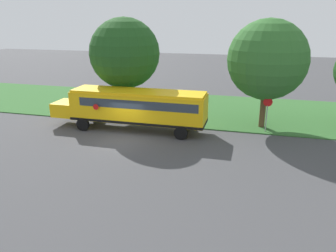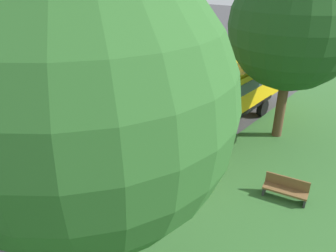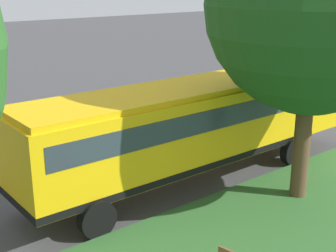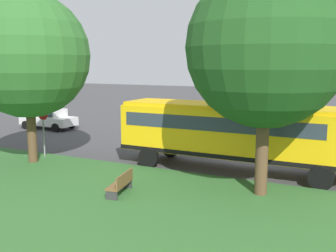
{
  "view_description": "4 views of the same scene",
  "coord_description": "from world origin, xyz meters",
  "views": [
    {
      "loc": [
        20.52,
        8.88,
        8.47
      ],
      "look_at": [
        -0.88,
        3.25,
        1.11
      ],
      "focal_mm": 35.0,
      "sensor_mm": 36.0,
      "label": 1
    },
    {
      "loc": [
        -10.92,
        13.57,
        7.9
      ],
      "look_at": [
        -2.02,
        2.79,
        1.18
      ],
      "focal_mm": 35.0,
      "sensor_mm": 36.0,
      "label": 2
    },
    {
      "loc": [
        -13.19,
        9.25,
        6.25
      ],
      "look_at": [
        -2.28,
        0.56,
        1.88
      ],
      "focal_mm": 50.0,
      "sensor_mm": 36.0,
      "label": 3
    },
    {
      "loc": [
        -20.19,
        -4.95,
        5.05
      ],
      "look_at": [
        -0.01,
        4.93,
        1.44
      ],
      "focal_mm": 42.0,
      "sensor_mm": 36.0,
      "label": 4
    }
  ],
  "objects": [
    {
      "name": "oak_tree_beside_bus",
      "position": [
        -5.75,
        -1.66,
        5.69
      ],
      "size": [
        5.89,
        5.89,
        8.56
      ],
      "color": "brown",
      "rests_on": "ground"
    },
    {
      "name": "ground_plane",
      "position": [
        0.0,
        0.0,
        0.0
      ],
      "size": [
        120.0,
        120.0,
        0.0
      ],
      "primitive_type": "plane",
      "color": "#424244"
    },
    {
      "name": "school_bus",
      "position": [
        -2.6,
        0.13,
        1.92
      ],
      "size": [
        2.85,
        12.42,
        3.16
      ],
      "color": "yellow",
      "rests_on": "ground"
    }
  ]
}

